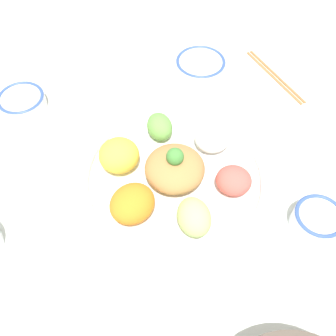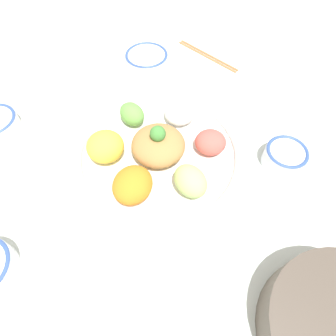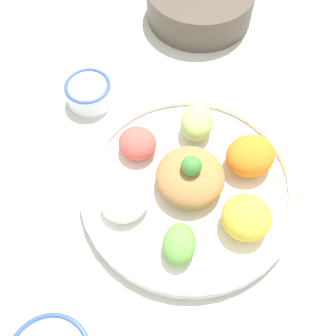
% 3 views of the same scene
% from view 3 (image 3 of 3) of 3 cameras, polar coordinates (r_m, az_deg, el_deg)
% --- Properties ---
extents(ground_plane, '(2.40, 2.40, 0.00)m').
position_cam_3_polar(ground_plane, '(0.67, 2.61, -2.65)').
color(ground_plane, silver).
extents(salad_platter, '(0.36, 0.36, 0.10)m').
position_cam_3_polar(salad_platter, '(0.65, 3.32, -2.23)').
color(salad_platter, white).
rests_on(salad_platter, ground_plane).
extents(rice_bowl_plain, '(0.09, 0.09, 0.04)m').
position_cam_3_polar(rice_bowl_plain, '(0.77, -11.41, 10.77)').
color(rice_bowl_plain, white).
rests_on(rice_bowl_plain, ground_plane).
extents(side_serving_bowl, '(0.23, 0.23, 0.07)m').
position_cam_3_polar(side_serving_bowl, '(0.91, 4.68, 23.18)').
color(side_serving_bowl, '#51473D').
rests_on(side_serving_bowl, ground_plane).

